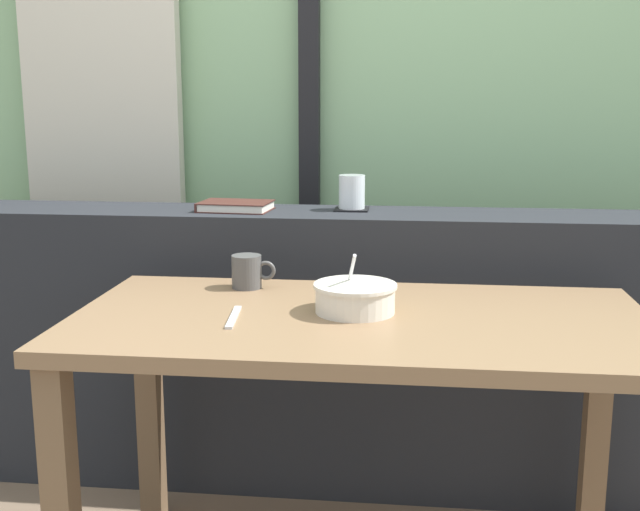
{
  "coord_description": "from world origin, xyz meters",
  "views": [
    {
      "loc": [
        0.2,
        -1.72,
        1.17
      ],
      "look_at": [
        -0.04,
        0.38,
        0.75
      ],
      "focal_mm": 44.13,
      "sensor_mm": 36.0,
      "label": 1
    }
  ],
  "objects_px": {
    "juice_glass": "(352,193)",
    "ceramic_mug": "(248,272)",
    "coaster_square": "(352,209)",
    "closed_book": "(235,206)",
    "breakfast_table": "(360,359)",
    "soup_bowl": "(355,298)",
    "fork_utensil": "(234,317)"
  },
  "relations": [
    {
      "from": "juice_glass",
      "to": "ceramic_mug",
      "type": "height_order",
      "value": "juice_glass"
    },
    {
      "from": "coaster_square",
      "to": "ceramic_mug",
      "type": "relative_size",
      "value": 0.88
    },
    {
      "from": "closed_book",
      "to": "ceramic_mug",
      "type": "distance_m",
      "value": 0.38
    },
    {
      "from": "breakfast_table",
      "to": "soup_bowl",
      "type": "distance_m",
      "value": 0.14
    },
    {
      "from": "coaster_square",
      "to": "juice_glass",
      "type": "height_order",
      "value": "juice_glass"
    },
    {
      "from": "fork_utensil",
      "to": "ceramic_mug",
      "type": "relative_size",
      "value": 1.5
    },
    {
      "from": "breakfast_table",
      "to": "ceramic_mug",
      "type": "height_order",
      "value": "ceramic_mug"
    },
    {
      "from": "breakfast_table",
      "to": "juice_glass",
      "type": "bearing_deg",
      "value": 96.23
    },
    {
      "from": "breakfast_table",
      "to": "soup_bowl",
      "type": "height_order",
      "value": "soup_bowl"
    },
    {
      "from": "juice_glass",
      "to": "fork_utensil",
      "type": "height_order",
      "value": "juice_glass"
    },
    {
      "from": "juice_glass",
      "to": "soup_bowl",
      "type": "xyz_separation_m",
      "value": [
        0.05,
        -0.59,
        -0.17
      ]
    },
    {
      "from": "coaster_square",
      "to": "ceramic_mug",
      "type": "distance_m",
      "value": 0.47
    },
    {
      "from": "coaster_square",
      "to": "breakfast_table",
      "type": "bearing_deg",
      "value": -83.77
    },
    {
      "from": "closed_book",
      "to": "ceramic_mug",
      "type": "xyz_separation_m",
      "value": [
        0.11,
        -0.34,
        -0.12
      ]
    },
    {
      "from": "soup_bowl",
      "to": "ceramic_mug",
      "type": "height_order",
      "value": "soup_bowl"
    },
    {
      "from": "soup_bowl",
      "to": "fork_utensil",
      "type": "bearing_deg",
      "value": -162.04
    },
    {
      "from": "soup_bowl",
      "to": "ceramic_mug",
      "type": "bearing_deg",
      "value": 145.76
    },
    {
      "from": "soup_bowl",
      "to": "juice_glass",
      "type": "bearing_deg",
      "value": 95.16
    },
    {
      "from": "coaster_square",
      "to": "juice_glass",
      "type": "relative_size",
      "value": 1.01
    },
    {
      "from": "ceramic_mug",
      "to": "fork_utensil",
      "type": "bearing_deg",
      "value": -84.65
    },
    {
      "from": "soup_bowl",
      "to": "ceramic_mug",
      "type": "xyz_separation_m",
      "value": [
        -0.29,
        0.2,
        0.01
      ]
    },
    {
      "from": "breakfast_table",
      "to": "ceramic_mug",
      "type": "distance_m",
      "value": 0.41
    },
    {
      "from": "closed_book",
      "to": "soup_bowl",
      "type": "xyz_separation_m",
      "value": [
        0.39,
        -0.54,
        -0.13
      ]
    },
    {
      "from": "closed_book",
      "to": "fork_utensil",
      "type": "relative_size",
      "value": 1.28
    },
    {
      "from": "fork_utensil",
      "to": "ceramic_mug",
      "type": "xyz_separation_m",
      "value": [
        -0.03,
        0.28,
        0.04
      ]
    },
    {
      "from": "coaster_square",
      "to": "juice_glass",
      "type": "distance_m",
      "value": 0.05
    },
    {
      "from": "juice_glass",
      "to": "fork_utensil",
      "type": "distance_m",
      "value": 0.73
    },
    {
      "from": "closed_book",
      "to": "soup_bowl",
      "type": "bearing_deg",
      "value": -53.76
    },
    {
      "from": "coaster_square",
      "to": "fork_utensil",
      "type": "relative_size",
      "value": 0.59
    },
    {
      "from": "ceramic_mug",
      "to": "breakfast_table",
      "type": "bearing_deg",
      "value": -36.86
    },
    {
      "from": "coaster_square",
      "to": "soup_bowl",
      "type": "height_order",
      "value": "coaster_square"
    },
    {
      "from": "breakfast_table",
      "to": "closed_book",
      "type": "height_order",
      "value": "closed_book"
    }
  ]
}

